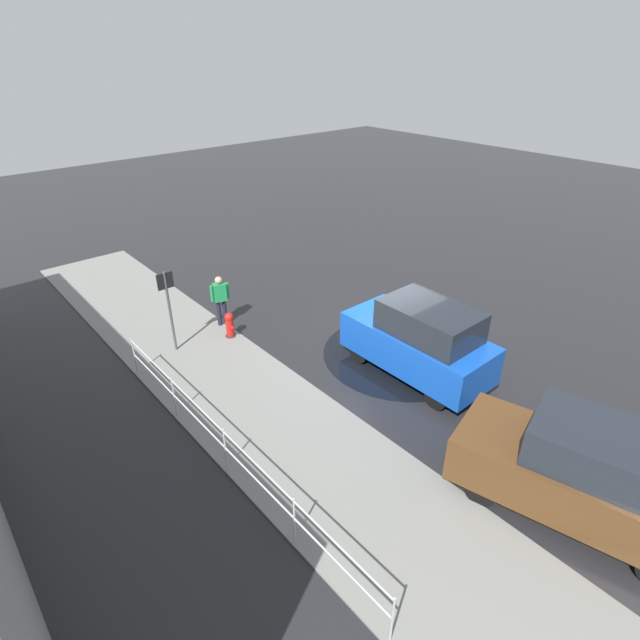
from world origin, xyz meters
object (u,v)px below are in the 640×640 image
object	(u,v)px
parked_sedan	(587,474)
fire_hydrant	(230,325)
pedestrian	(220,297)
moving_hatchback	(420,340)
sign_post	(168,301)

from	to	relation	value
parked_sedan	fire_hydrant	xyz separation A→B (m)	(9.51, 1.45, -0.60)
fire_hydrant	pedestrian	world-z (taller)	pedestrian
moving_hatchback	pedestrian	distance (m)	6.05
pedestrian	moving_hatchback	bearing A→B (deg)	-155.64
fire_hydrant	pedestrian	xyz separation A→B (m)	(0.76, -0.20, 0.56)
moving_hatchback	fire_hydrant	xyz separation A→B (m)	(4.75, 2.70, -0.63)
fire_hydrant	sign_post	bearing A→B (deg)	76.27
fire_hydrant	pedestrian	size ratio (longest dim) A/B	0.50
pedestrian	sign_post	bearing A→B (deg)	102.44
parked_sedan	moving_hatchback	bearing A→B (deg)	-14.76
moving_hatchback	sign_post	world-z (taller)	sign_post
parked_sedan	pedestrian	distance (m)	10.34
parked_sedan	pedestrian	size ratio (longest dim) A/B	2.84
moving_hatchback	parked_sedan	size ratio (longest dim) A/B	0.85
pedestrian	parked_sedan	bearing A→B (deg)	-173.10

